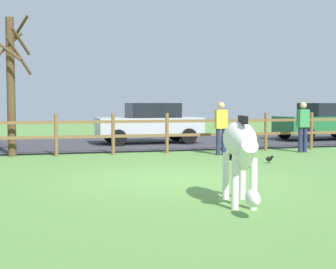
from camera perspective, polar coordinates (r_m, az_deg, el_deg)
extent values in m
plane|color=#5B8C42|center=(10.21, 1.07, -5.26)|extent=(60.00, 60.00, 0.00)
cube|color=#38383D|center=(19.27, -6.44, -0.96)|extent=(28.00, 7.40, 0.05)
cylinder|color=brown|center=(14.74, -13.22, -0.07)|extent=(0.11, 0.11, 1.29)
cylinder|color=brown|center=(14.89, -6.57, 0.04)|extent=(0.11, 0.11, 1.29)
cylinder|color=brown|center=(15.22, -0.12, 0.15)|extent=(0.11, 0.11, 1.29)
cylinder|color=brown|center=(15.74, 5.96, 0.25)|extent=(0.11, 0.11, 1.29)
cylinder|color=brown|center=(16.43, 11.61, 0.34)|extent=(0.11, 0.11, 1.29)
cylinder|color=brown|center=(17.26, 16.75, 0.42)|extent=(0.11, 0.11, 1.29)
cube|color=brown|center=(14.89, -6.56, -0.20)|extent=(20.70, 0.06, 0.09)
cube|color=brown|center=(14.87, -6.58, 1.53)|extent=(20.70, 0.06, 0.09)
cylinder|color=#513A23|center=(15.12, -18.25, 5.37)|extent=(0.25, 0.25, 4.15)
cylinder|color=#513A23|center=(14.73, -19.06, 9.86)|extent=(1.05, 0.40, 0.82)
cylinder|color=#513A23|center=(15.49, -17.17, 12.20)|extent=(0.53, 0.71, 0.64)
cylinder|color=#513A23|center=(14.98, -17.19, 10.59)|extent=(0.56, 0.73, 0.75)
cylinder|color=#513A23|center=(15.68, -18.80, 9.77)|extent=(1.01, 0.40, 1.03)
cylinder|color=#513A23|center=(14.85, -17.36, 8.93)|extent=(0.74, 0.64, 1.07)
ellipsoid|color=white|center=(7.60, 8.52, -0.58)|extent=(0.72, 1.31, 0.56)
cylinder|color=white|center=(7.32, 10.18, -5.83)|extent=(0.11, 0.11, 0.78)
cylinder|color=white|center=(7.26, 8.02, -5.88)|extent=(0.11, 0.11, 0.78)
cylinder|color=white|center=(8.09, 8.88, -4.90)|extent=(0.11, 0.11, 0.78)
cylinder|color=white|center=(8.03, 6.92, -4.94)|extent=(0.11, 0.11, 0.78)
cylinder|color=white|center=(7.10, 9.36, -2.41)|extent=(0.35, 0.62, 0.51)
ellipsoid|color=white|center=(6.78, 10.08, -7.53)|extent=(0.28, 0.47, 0.24)
cube|color=black|center=(7.34, 8.94, 1.77)|extent=(0.15, 0.56, 0.12)
cylinder|color=black|center=(8.27, 7.58, -1.27)|extent=(0.09, 0.20, 0.54)
cylinder|color=black|center=(13.04, 11.93, -3.25)|extent=(0.01, 0.01, 0.06)
cylinder|color=black|center=(13.00, 12.01, -3.27)|extent=(0.01, 0.01, 0.06)
ellipsoid|color=black|center=(13.01, 11.98, -2.86)|extent=(0.18, 0.10, 0.12)
sphere|color=black|center=(13.05, 12.33, -2.63)|extent=(0.07, 0.07, 0.07)
cube|color=#B7BABF|center=(18.51, -2.30, 0.96)|extent=(4.04, 1.81, 0.70)
cube|color=black|center=(18.52, -1.85, 2.91)|extent=(1.94, 1.61, 0.56)
cylinder|color=black|center=(17.42, -5.94, -0.38)|extent=(0.60, 0.20, 0.60)
cylinder|color=black|center=(19.09, -6.85, -0.03)|extent=(0.60, 0.20, 0.60)
cylinder|color=black|center=(18.09, 2.51, -0.21)|extent=(0.60, 0.20, 0.60)
cylinder|color=black|center=(19.70, 0.92, 0.11)|extent=(0.60, 0.20, 0.60)
cube|color=#236B38|center=(21.31, 18.05, 1.15)|extent=(4.10, 1.96, 0.70)
cube|color=black|center=(21.38, 18.41, 2.84)|extent=(2.00, 1.69, 0.56)
cylinder|color=black|center=(19.86, 16.35, -0.01)|extent=(0.61, 0.22, 0.60)
cylinder|color=black|center=(21.27, 13.74, 0.28)|extent=(0.61, 0.22, 0.60)
cylinder|color=#232847|center=(14.83, 6.01, -0.87)|extent=(0.14, 0.14, 0.82)
cylinder|color=#232847|center=(14.89, 6.67, -0.86)|extent=(0.14, 0.14, 0.82)
cube|color=gold|center=(14.82, 6.36, 1.83)|extent=(0.37, 0.24, 0.58)
sphere|color=tan|center=(14.81, 6.37, 3.46)|extent=(0.22, 0.22, 0.22)
cylinder|color=#232847|center=(16.12, 15.52, -0.62)|extent=(0.14, 0.14, 0.82)
cylinder|color=#232847|center=(16.22, 16.05, -0.60)|extent=(0.14, 0.14, 0.82)
cube|color=#38844C|center=(16.14, 15.83, 1.87)|extent=(0.37, 0.24, 0.58)
sphere|color=tan|center=(16.13, 15.86, 3.36)|extent=(0.22, 0.22, 0.22)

